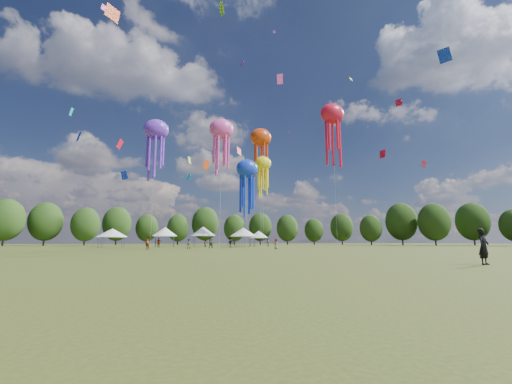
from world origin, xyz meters
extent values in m
plane|color=#384416|center=(0.00, 0.00, 0.00)|extent=(300.00, 300.00, 0.00)
imported|color=black|center=(6.56, -1.91, 0.93)|extent=(0.78, 0.62, 1.86)
imported|color=gray|center=(-5.57, 36.26, 0.76)|extent=(0.89, 0.78, 1.53)
imported|color=gray|center=(-0.43, 55.73, 0.81)|extent=(0.57, 0.83, 1.61)
imported|color=gray|center=(13.94, 55.87, 0.97)|extent=(0.99, 1.12, 1.93)
imported|color=gray|center=(3.15, 46.37, 0.93)|extent=(1.22, 0.72, 1.86)
imported|color=gray|center=(-10.23, 51.77, 0.93)|extent=(1.16, 0.68, 1.85)
imported|color=gray|center=(-1.23, 42.05, 0.92)|extent=(1.75, 0.67, 1.84)
imported|color=gray|center=(-11.60, 35.41, 0.94)|extent=(0.76, 0.82, 1.88)
imported|color=gray|center=(7.40, 32.06, 0.78)|extent=(0.78, 0.90, 1.56)
cylinder|color=#47474C|center=(-20.79, 49.59, 0.95)|extent=(0.08, 0.08, 1.90)
cylinder|color=#47474C|center=(-20.79, 53.62, 0.95)|extent=(0.08, 0.08, 1.90)
cylinder|color=#47474C|center=(-16.77, 49.59, 0.95)|extent=(0.08, 0.08, 1.90)
cylinder|color=#47474C|center=(-16.77, 53.62, 0.95)|extent=(0.08, 0.08, 1.90)
cube|color=white|center=(-18.78, 51.61, 1.95)|extent=(4.43, 4.43, 0.10)
cone|color=white|center=(-18.78, 51.61, 2.82)|extent=(5.75, 5.75, 1.63)
cylinder|color=#47474C|center=(-10.88, 52.23, 1.07)|extent=(0.08, 0.08, 2.14)
cylinder|color=#47474C|center=(-10.88, 55.82, 1.07)|extent=(0.08, 0.08, 2.14)
cylinder|color=#47474C|center=(-7.29, 52.23, 1.07)|extent=(0.08, 0.08, 2.14)
cylinder|color=#47474C|center=(-7.29, 55.82, 1.07)|extent=(0.08, 0.08, 2.14)
cube|color=white|center=(-9.09, 54.02, 2.19)|extent=(3.99, 3.99, 0.10)
cone|color=white|center=(-9.09, 54.02, 3.16)|extent=(5.19, 5.19, 1.84)
cylinder|color=#47474C|center=(-3.06, 51.96, 1.14)|extent=(0.08, 0.08, 2.27)
cylinder|color=#47474C|center=(-3.06, 55.62, 1.14)|extent=(0.08, 0.08, 2.27)
cylinder|color=#47474C|center=(0.60, 51.96, 1.14)|extent=(0.08, 0.08, 2.27)
cylinder|color=#47474C|center=(0.60, 55.62, 1.14)|extent=(0.08, 0.08, 2.27)
cube|color=white|center=(-1.23, 53.79, 2.32)|extent=(4.06, 4.06, 0.10)
cone|color=white|center=(-1.23, 53.79, 3.35)|extent=(5.27, 5.27, 1.95)
cylinder|color=#47474C|center=(4.91, 49.10, 1.07)|extent=(0.08, 0.08, 2.14)
cylinder|color=#47474C|center=(4.91, 53.10, 1.07)|extent=(0.08, 0.08, 2.14)
cylinder|color=#47474C|center=(8.90, 49.10, 1.07)|extent=(0.08, 0.08, 2.14)
cylinder|color=#47474C|center=(8.90, 53.10, 1.07)|extent=(0.08, 0.08, 2.14)
cube|color=white|center=(6.91, 51.10, 2.19)|extent=(4.40, 4.40, 0.10)
cone|color=white|center=(6.91, 51.10, 3.16)|extent=(5.72, 5.72, 1.84)
cylinder|color=#47474C|center=(10.69, 55.97, 0.96)|extent=(0.08, 0.08, 1.91)
cylinder|color=#47474C|center=(10.69, 59.10, 0.96)|extent=(0.08, 0.08, 1.91)
cylinder|color=#47474C|center=(13.82, 55.97, 0.96)|extent=(0.08, 0.08, 1.91)
cylinder|color=#47474C|center=(13.82, 59.10, 0.96)|extent=(0.08, 0.08, 1.91)
cube|color=white|center=(12.25, 57.53, 1.96)|extent=(3.53, 3.53, 0.10)
cone|color=white|center=(12.25, 57.53, 2.83)|extent=(4.59, 4.59, 1.64)
ellipsoid|color=#FF4BB5|center=(-1.35, 32.44, 18.59)|extent=(3.78, 2.65, 3.22)
cylinder|color=beige|center=(-1.35, 32.44, 9.29)|extent=(0.03, 0.03, 18.59)
ellipsoid|color=red|center=(9.20, 45.74, 22.51)|extent=(4.48, 3.13, 3.80)
cylinder|color=beige|center=(9.20, 45.74, 11.26)|extent=(0.03, 0.03, 22.51)
ellipsoid|color=yellow|center=(7.51, 38.97, 15.28)|extent=(3.05, 2.14, 2.60)
cylinder|color=beige|center=(7.51, 38.97, 7.64)|extent=(0.03, 0.03, 15.28)
ellipsoid|color=#6F31DB|center=(-11.68, 49.78, 23.50)|extent=(4.98, 3.49, 4.24)
cylinder|color=beige|center=(-11.68, 49.78, 11.75)|extent=(0.03, 0.03, 23.50)
ellipsoid|color=blue|center=(0.43, 23.25, 10.29)|extent=(2.77, 1.94, 2.36)
cylinder|color=beige|center=(0.43, 23.25, 5.14)|extent=(0.03, 0.03, 10.29)
ellipsoid|color=red|center=(24.66, 43.23, 28.52)|extent=(5.29, 3.70, 4.50)
cylinder|color=beige|center=(24.66, 43.23, 14.26)|extent=(0.03, 0.03, 28.52)
cube|color=#6F31DB|center=(1.43, 30.78, 29.19)|extent=(0.51, 0.89, 1.07)
cube|color=red|center=(8.01, 60.49, 23.65)|extent=(1.32, 1.73, 2.37)
cube|color=red|center=(23.01, 63.67, 31.19)|extent=(0.25, 0.77, 0.90)
cube|color=#84D022|center=(-4.94, 49.21, 17.47)|extent=(0.77, 1.07, 1.40)
cube|color=blue|center=(19.28, 10.21, 21.29)|extent=(1.23, 0.89, 1.70)
cube|color=#FF4BB5|center=(-20.89, 39.70, 40.95)|extent=(0.85, 0.92, 1.42)
cube|color=#6F31DB|center=(0.35, 59.61, 54.33)|extent=(0.17, 1.12, 1.27)
cube|color=red|center=(27.57, 26.74, 24.18)|extent=(0.86, 1.09, 1.39)
cube|color=red|center=(-15.58, 18.54, 25.00)|extent=(1.31, 1.38, 2.15)
cube|color=#84D022|center=(-1.15, 35.90, 42.31)|extent=(0.97, 2.28, 2.43)
cube|color=blue|center=(-18.70, 63.30, 16.41)|extent=(1.83, 0.73, 2.23)
cube|color=#1BC4E6|center=(-23.22, 35.51, 20.10)|extent=(0.42, 1.11, 1.28)
cube|color=#FF4BB5|center=(11.92, 41.32, 33.65)|extent=(1.79, 1.35, 2.16)
cube|color=red|center=(41.20, 48.55, 22.27)|extent=(0.88, 1.91, 2.25)
cube|color=yellow|center=(12.88, 58.62, 19.19)|extent=(0.98, 1.41, 1.59)
cube|color=#84D022|center=(20.18, 29.17, 28.54)|extent=(0.62, 0.44, 0.78)
cube|color=blue|center=(-26.44, 53.58, 21.90)|extent=(1.16, 1.72, 2.09)
cube|color=#1BC4E6|center=(-5.23, 45.70, 13.31)|extent=(0.67, 0.63, 1.04)
cube|color=#FF4BB5|center=(40.70, 35.71, 16.73)|extent=(0.59, 1.58, 1.69)
cube|color=#6F31DB|center=(13.07, 47.62, 48.77)|extent=(0.71, 0.41, 0.89)
cube|color=red|center=(-15.53, 29.83, 14.08)|extent=(0.82, 0.95, 1.32)
cube|color=red|center=(-1.15, 52.27, 17.52)|extent=(1.81, 1.26, 2.42)
cylinder|color=#38281C|center=(-47.17, 78.19, 1.68)|extent=(0.44, 0.44, 3.36)
ellipsoid|color=#243E14|center=(-47.17, 78.19, 6.51)|extent=(8.40, 8.40, 10.51)
cylinder|color=#38281C|center=(-40.68, 85.49, 1.71)|extent=(0.44, 0.44, 3.41)
ellipsoid|color=#243E14|center=(-40.68, 85.49, 6.61)|extent=(8.53, 8.53, 10.66)
cylinder|color=#38281C|center=(-30.60, 85.02, 1.53)|extent=(0.44, 0.44, 3.07)
ellipsoid|color=#243E14|center=(-30.60, 85.02, 5.94)|extent=(7.66, 7.66, 9.58)
cylinder|color=#38281C|center=(-23.51, 93.33, 1.72)|extent=(0.44, 0.44, 3.43)
ellipsoid|color=#243E14|center=(-23.51, 93.33, 6.65)|extent=(8.58, 8.58, 10.73)
cylinder|color=#38281C|center=(-14.76, 98.96, 1.47)|extent=(0.44, 0.44, 2.95)
ellipsoid|color=#243E14|center=(-14.76, 98.96, 5.71)|extent=(7.37, 7.37, 9.21)
cylinder|color=#38281C|center=(-4.70, 95.06, 1.45)|extent=(0.44, 0.44, 2.89)
ellipsoid|color=#243E14|center=(-4.70, 95.06, 5.61)|extent=(7.23, 7.23, 9.04)
cylinder|color=#38281C|center=(4.91, 99.49, 1.92)|extent=(0.44, 0.44, 3.84)
ellipsoid|color=#243E14|center=(4.91, 99.49, 7.44)|extent=(9.60, 9.60, 11.99)
cylinder|color=#38281C|center=(13.19, 88.44, 1.42)|extent=(0.44, 0.44, 2.84)
ellipsoid|color=#243E14|center=(13.19, 88.44, 5.51)|extent=(7.11, 7.11, 8.89)
cylinder|color=#38281C|center=(22.93, 91.04, 1.58)|extent=(0.44, 0.44, 3.16)
ellipsoid|color=#243E14|center=(22.93, 91.04, 6.13)|extent=(7.91, 7.91, 9.88)
cylinder|color=#38281C|center=(30.69, 85.29, 1.44)|extent=(0.44, 0.44, 2.88)
ellipsoid|color=#243E14|center=(30.69, 85.29, 5.59)|extent=(7.21, 7.21, 9.01)
cylinder|color=#38281C|center=(41.52, 87.24, 1.31)|extent=(0.44, 0.44, 2.63)
ellipsoid|color=#243E14|center=(41.52, 87.24, 5.09)|extent=(6.57, 6.57, 8.22)
cylinder|color=#38281C|center=(50.52, 83.73, 1.56)|extent=(0.44, 0.44, 3.13)
ellipsoid|color=#243E14|center=(50.52, 83.73, 6.06)|extent=(7.81, 7.81, 9.77)
cylinder|color=#38281C|center=(53.64, 71.81, 1.36)|extent=(0.44, 0.44, 2.72)
ellipsoid|color=#243E14|center=(53.64, 71.81, 5.27)|extent=(6.80, 6.80, 8.50)
cylinder|color=#38281C|center=(62.96, 68.92, 1.90)|extent=(0.44, 0.44, 3.81)
ellipsoid|color=#243E14|center=(62.96, 68.92, 7.38)|extent=(9.52, 9.52, 11.90)
cylinder|color=#38281C|center=(66.57, 59.80, 1.76)|extent=(0.44, 0.44, 3.51)
ellipsoid|color=#243E14|center=(66.57, 59.80, 6.80)|extent=(8.78, 8.78, 10.97)
cylinder|color=#38281C|center=(79.39, 58.26, 1.82)|extent=(0.44, 0.44, 3.64)
ellipsoid|color=#243E14|center=(79.39, 58.26, 7.05)|extent=(9.10, 9.10, 11.37)
camera|label=1|loc=(-9.42, -14.53, 1.20)|focal=22.18mm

